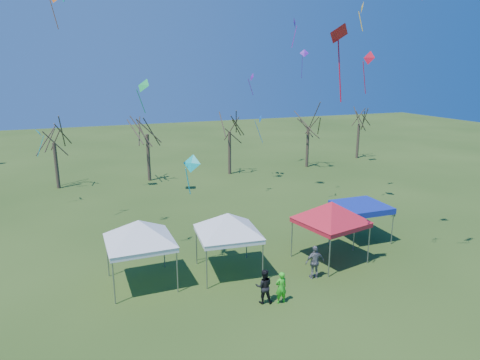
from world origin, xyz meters
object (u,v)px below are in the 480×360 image
object	(u,v)px
person_green	(281,287)
tent_white_west	(139,225)
tree_4	(309,113)
tree_2	(146,117)
tree_5	(360,112)
tree_3	(229,116)
tent_red	(332,206)
person_dark	(264,286)
person_grey	(315,262)
tent_blue	(361,207)
tent_white_mid	(228,217)
tree_1	(52,126)

from	to	relation	value
person_green	tent_white_west	bearing A→B (deg)	-36.52
tree_4	tent_white_west	bearing A→B (deg)	-136.37
tree_2	person_green	size ratio (longest dim) A/B	5.16
tree_5	tent_white_west	size ratio (longest dim) A/B	1.63
tree_3	tent_red	distance (m)	22.17
tree_3	person_dark	size ratio (longest dim) A/B	4.66
tree_2	person_grey	bearing A→B (deg)	-79.23
tree_4	tent_blue	xyz separation A→B (m)	(-7.65, -19.90, -3.86)
tent_white_west	tent_blue	world-z (taller)	tent_white_west
person_green	person_grey	size ratio (longest dim) A/B	0.87
tent_white_mid	tent_red	size ratio (longest dim) A/B	0.98
tree_1	tree_3	world-z (taller)	tree_3
tree_1	tree_4	distance (m)	26.13
tree_4	person_dark	xyz separation A→B (m)	(-16.72, -24.76, -5.21)
tent_red	tent_blue	distance (m)	4.24
tent_white_west	person_green	bearing A→B (deg)	-36.16
tree_3	tent_white_west	bearing A→B (deg)	-120.94
tree_1	tree_3	xyz separation A→B (m)	(16.80, -0.60, 0.29)
tent_red	person_grey	world-z (taller)	tent_red
tree_1	person_grey	bearing A→B (deg)	-61.81
tree_5	person_grey	distance (m)	33.77
tree_5	person_dark	world-z (taller)	tree_5
tree_2	tree_4	world-z (taller)	tree_2
tree_2	tree_4	size ratio (longest dim) A/B	1.04
tree_2	tree_3	size ratio (longest dim) A/B	1.03
tent_blue	person_grey	xyz separation A→B (m)	(-5.53, -3.59, -1.28)
tree_5	person_dark	xyz separation A→B (m)	(-25.08, -26.83, -4.88)
tree_1	person_dark	size ratio (longest dim) A/B	4.44
tree_3	tent_blue	distance (m)	20.39
tent_white_mid	tree_5	bearing A→B (deg)	42.28
tree_2	tent_white_mid	size ratio (longest dim) A/B	1.84
tent_blue	tent_red	bearing A→B (deg)	-151.17
tree_5	person_grey	bearing A→B (deg)	-130.14
person_green	tree_4	bearing A→B (deg)	-122.86
tree_2	person_grey	size ratio (longest dim) A/B	4.47
person_dark	tent_white_west	bearing A→B (deg)	-17.78
tree_3	tent_blue	xyz separation A→B (m)	(1.67, -19.95, -3.88)
tree_1	person_green	size ratio (longest dim) A/B	4.76
tree_3	tent_blue	size ratio (longest dim) A/B	2.55
tree_3	tent_white_west	xyz separation A→B (m)	(-12.49, -20.84, -2.82)
tent_red	person_dark	xyz separation A→B (m)	(-5.48, -2.89, -2.47)
person_grey	tent_white_west	bearing A→B (deg)	-13.25
tent_white_west	tree_5	bearing A→B (deg)	37.14
tree_4	tent_red	world-z (taller)	tree_4
tree_2	tree_1	bearing A→B (deg)	178.15
tree_3	tree_4	distance (m)	9.32
tent_blue	tree_3	bearing A→B (deg)	94.80
tent_blue	person_green	distance (m)	9.90
tree_2	tent_blue	world-z (taller)	tree_2
tree_3	person_green	distance (m)	26.51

